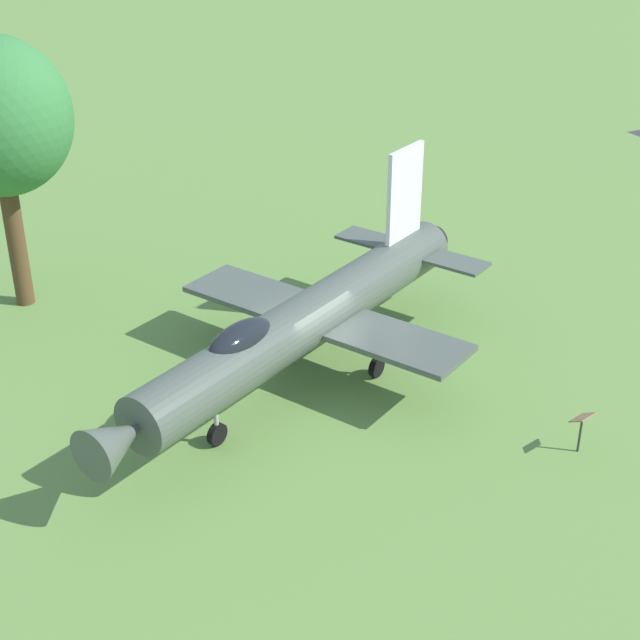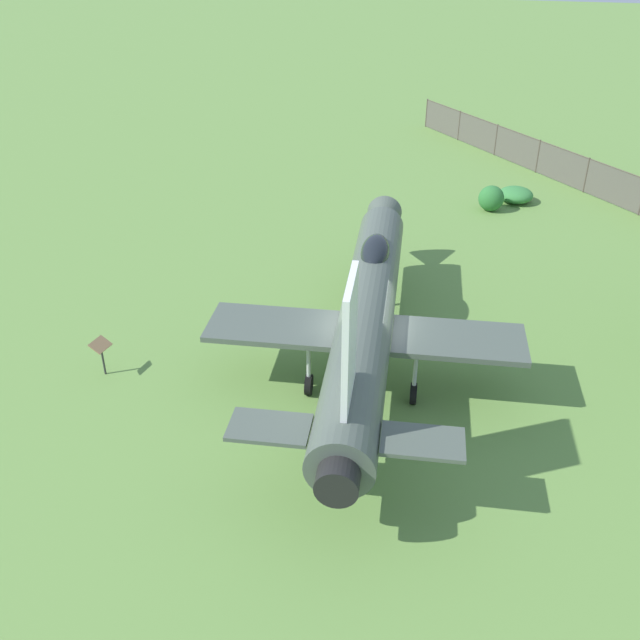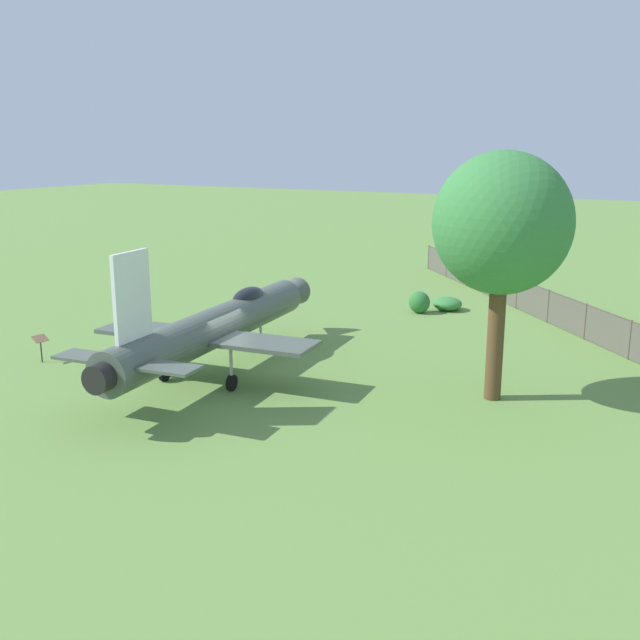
{
  "view_description": "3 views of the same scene",
  "coord_description": "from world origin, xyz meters",
  "views": [
    {
      "loc": [
        -15.44,
        17.09,
        14.08
      ],
      "look_at": [
        -0.45,
        0.0,
        2.07
      ],
      "focal_mm": 53.16,
      "sensor_mm": 36.0,
      "label": 1
    },
    {
      "loc": [
        2.75,
        -17.03,
        11.92
      ],
      "look_at": [
        -1.26,
        -0.4,
        1.84
      ],
      "focal_mm": 39.48,
      "sensor_mm": 36.0,
      "label": 2
    },
    {
      "loc": [
        16.6,
        -22.45,
        8.97
      ],
      "look_at": [
        4.11,
        1.01,
        2.5
      ],
      "focal_mm": 41.53,
      "sensor_mm": 36.0,
      "label": 3
    }
  ],
  "objects": [
    {
      "name": "display_jet",
      "position": [
        -0.03,
        0.34,
        1.98
      ],
      "size": [
        8.94,
        14.95,
        5.57
      ],
      "rotation": [
        0.0,
        0.0,
        1.66
      ],
      "color": "#4C564C",
      "rests_on": "ground_plane"
    },
    {
      "name": "shrub_near_fence",
      "position": [
        4.31,
        15.33,
        0.36
      ],
      "size": [
        1.58,
        1.54,
        0.71
      ],
      "color": "#387F3D",
      "rests_on": "ground_plane"
    },
    {
      "name": "info_plaque",
      "position": [
        -7.42,
        -1.91,
        0.85
      ],
      "size": [
        0.48,
        0.65,
        1.14
      ],
      "color": "#333333",
      "rests_on": "ground_plane"
    },
    {
      "name": "ground_plane",
      "position": [
        0.0,
        0.0,
        0.0
      ],
      "size": [
        200.0,
        200.0,
        0.0
      ],
      "primitive_type": "plane",
      "color": "#668E42"
    },
    {
      "name": "shade_tree",
      "position": [
        10.28,
        2.52,
        6.19
      ],
      "size": [
        4.74,
        4.49,
        8.68
      ],
      "color": "brown",
      "rests_on": "ground_plane"
    },
    {
      "name": "perimeter_fence",
      "position": [
        11.87,
        12.47,
        0.9
      ],
      "size": [
        26.15,
        30.04,
        1.7
      ],
      "rotation": [
        0.0,
        0.0,
        8.57
      ],
      "color": "#4C4238",
      "rests_on": "ground_plane"
    },
    {
      "name": "shrub_by_tree",
      "position": [
        3.2,
        13.97,
        0.58
      ],
      "size": [
        1.14,
        1.03,
        1.16
      ],
      "color": "#2D7033",
      "rests_on": "ground_plane"
    }
  ]
}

